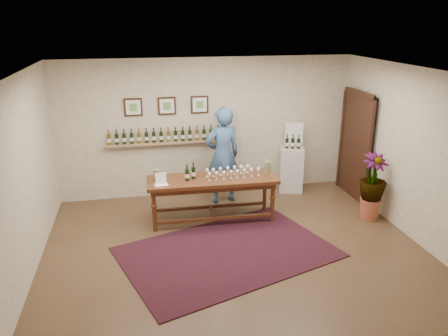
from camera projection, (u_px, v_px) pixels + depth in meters
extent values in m
plane|color=#4F3822|center=(234.00, 248.00, 7.04)|extent=(6.00, 6.00, 0.00)
plane|color=beige|center=(207.00, 127.00, 8.89)|extent=(6.00, 0.00, 6.00)
plane|color=beige|center=(292.00, 247.00, 4.27)|extent=(6.00, 0.00, 6.00)
plane|color=beige|center=(23.00, 180.00, 6.01)|extent=(0.00, 5.00, 5.00)
plane|color=beige|center=(413.00, 154.00, 7.15)|extent=(0.00, 5.00, 5.00)
plane|color=silver|center=(236.00, 72.00, 6.12)|extent=(6.00, 6.00, 0.00)
cube|color=tan|center=(169.00, 143.00, 8.74)|extent=(2.50, 0.16, 0.04)
cube|color=black|center=(357.00, 146.00, 8.83)|extent=(0.10, 1.00, 2.10)
cube|color=black|center=(355.00, 147.00, 8.82)|extent=(0.04, 1.12, 2.22)
cube|color=black|center=(133.00, 107.00, 8.44)|extent=(0.35, 0.03, 0.35)
cube|color=white|center=(133.00, 107.00, 8.42)|extent=(0.28, 0.01, 0.28)
cube|color=#6F9F4F|center=(133.00, 107.00, 8.42)|extent=(0.15, 0.00, 0.15)
cube|color=black|center=(167.00, 106.00, 8.56)|extent=(0.35, 0.03, 0.35)
cube|color=white|center=(167.00, 106.00, 8.54)|extent=(0.28, 0.01, 0.28)
cube|color=#6F9F4F|center=(167.00, 106.00, 8.54)|extent=(0.15, 0.00, 0.15)
cube|color=black|center=(200.00, 105.00, 8.69)|extent=(0.35, 0.03, 0.35)
cube|color=white|center=(200.00, 105.00, 8.67)|extent=(0.28, 0.01, 0.28)
cube|color=#6F9F4F|center=(200.00, 105.00, 8.66)|extent=(0.15, 0.00, 0.15)
cube|color=#4E150E|center=(228.00, 252.00, 6.91)|extent=(3.70, 3.03, 0.02)
cube|color=#481E12|center=(212.00, 180.00, 7.77)|extent=(2.33, 0.80, 0.06)
cube|color=#481E12|center=(212.00, 184.00, 7.79)|extent=(2.20, 0.67, 0.11)
cylinder|color=#481E12|center=(154.00, 211.00, 7.48)|extent=(0.08, 0.08, 0.76)
cylinder|color=#481E12|center=(272.00, 203.00, 7.83)|extent=(0.08, 0.08, 0.76)
cylinder|color=#481E12|center=(153.00, 199.00, 7.97)|extent=(0.08, 0.08, 0.76)
cylinder|color=#481E12|center=(265.00, 192.00, 8.32)|extent=(0.08, 0.08, 0.76)
cube|color=#481E12|center=(215.00, 219.00, 7.73)|extent=(2.10, 0.11, 0.05)
cube|color=#481E12|center=(210.00, 207.00, 8.22)|extent=(2.10, 0.11, 0.05)
cube|color=#481E12|center=(213.00, 213.00, 7.98)|extent=(0.07, 0.53, 0.05)
cube|color=white|center=(161.00, 179.00, 7.44)|extent=(0.24, 0.18, 0.21)
cube|color=silver|center=(291.00, 169.00, 9.27)|extent=(0.58, 0.58, 0.95)
cube|color=white|center=(294.00, 134.00, 9.17)|extent=(0.37, 0.12, 0.52)
cone|color=#A65137|center=(369.00, 209.00, 8.00)|extent=(0.37, 0.37, 0.40)
imported|color=#1B3415|center=(373.00, 181.00, 7.82)|extent=(0.67, 0.67, 0.69)
imported|color=#395B88|center=(223.00, 156.00, 8.53)|extent=(0.77, 0.57, 1.93)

